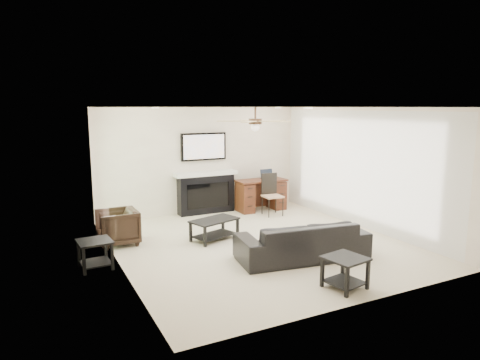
# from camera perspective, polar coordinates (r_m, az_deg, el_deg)

# --- Properties ---
(room_shell) EXTENTS (5.50, 5.54, 2.52)m
(room_shell) POSITION_cam_1_polar(r_m,az_deg,el_deg) (7.83, 3.30, 3.69)
(room_shell) COLOR beige
(room_shell) RESTS_ON ground
(sofa) EXTENTS (2.27, 1.16, 0.63)m
(sofa) POSITION_cam_1_polar(r_m,az_deg,el_deg) (7.25, 8.29, -7.94)
(sofa) COLOR black
(sofa) RESTS_ON ground
(armchair) EXTENTS (0.72, 0.70, 0.65)m
(armchair) POSITION_cam_1_polar(r_m,az_deg,el_deg) (8.21, -16.02, -6.05)
(armchair) COLOR black
(armchair) RESTS_ON ground
(coffee_table) EXTENTS (1.01, 0.75, 0.40)m
(coffee_table) POSITION_cam_1_polar(r_m,az_deg,el_deg) (8.21, -3.43, -6.60)
(coffee_table) COLOR black
(coffee_table) RESTS_ON ground
(end_table_near) EXTENTS (0.60, 0.60, 0.45)m
(end_table_near) POSITION_cam_1_polar(r_m,az_deg,el_deg) (6.27, 13.80, -11.90)
(end_table_near) COLOR black
(end_table_near) RESTS_ON ground
(end_table_left) EXTENTS (0.53, 0.53, 0.45)m
(end_table_left) POSITION_cam_1_polar(r_m,az_deg,el_deg) (7.17, -18.74, -9.36)
(end_table_left) COLOR black
(end_table_left) RESTS_ON ground
(fireplace_unit) EXTENTS (1.52, 0.34, 1.91)m
(fireplace_unit) POSITION_cam_1_polar(r_m,az_deg,el_deg) (10.10, -4.56, 0.87)
(fireplace_unit) COLOR black
(fireplace_unit) RESTS_ON ground
(desk) EXTENTS (1.22, 0.56, 0.76)m
(desk) POSITION_cam_1_polar(r_m,az_deg,el_deg) (10.46, 2.81, -2.00)
(desk) COLOR #36150D
(desk) RESTS_ON ground
(desk_chair) EXTENTS (0.45, 0.47, 0.97)m
(desk_chair) POSITION_cam_1_polar(r_m,az_deg,el_deg) (9.98, 4.37, -1.98)
(desk_chair) COLOR black
(desk_chair) RESTS_ON ground
(laptop) EXTENTS (0.33, 0.24, 0.23)m
(laptop) POSITION_cam_1_polar(r_m,az_deg,el_deg) (10.45, 3.84, 0.74)
(laptop) COLOR black
(laptop) RESTS_ON desk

